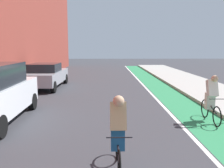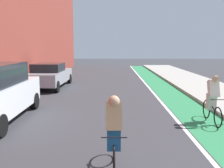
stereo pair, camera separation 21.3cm
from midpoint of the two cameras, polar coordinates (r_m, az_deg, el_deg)
The scene contains 7 objects.
ground_plane at distance 12.38m, azimuth -3.35°, elevation -3.27°, with size 84.61×84.61×0.00m, color #38383D.
bike_lane_paint at distance 14.69m, azimuth 11.50°, elevation -1.57°, with size 1.60×38.46×0.00m, color #2D8451.
lane_divider_stripe at distance 14.52m, azimuth 8.03°, elevation -1.59°, with size 0.12×38.46×0.00m, color white.
sidewalk_right at distance 15.43m, azimuth 20.72°, elevation -1.21°, with size 3.46×38.46×0.14m, color #A8A59E.
parked_sedan_silver at distance 15.99m, azimuth -15.32°, elevation 1.96°, with size 2.03×4.77×1.53m.
cyclist_mid at distance 5.09m, azimuth 0.17°, elevation -11.15°, with size 0.48×1.71×1.61m.
cyclist_trailing at distance 8.96m, azimuth 21.18°, elevation -3.10°, with size 0.48×1.71×1.61m.
Camera 1 is at (0.39, 3.12, 2.52)m, focal length 39.82 mm.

